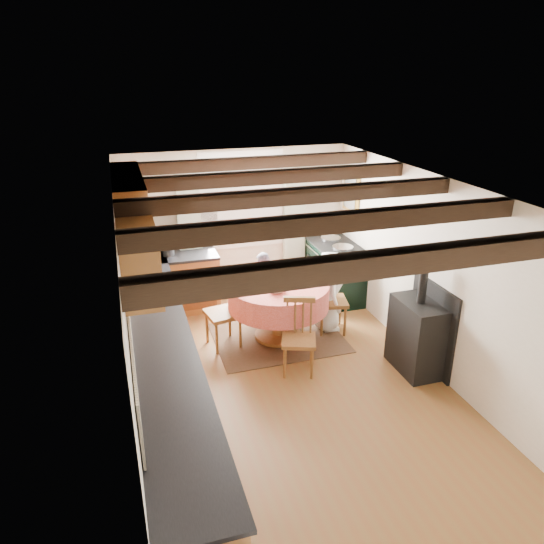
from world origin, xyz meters
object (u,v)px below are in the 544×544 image
object	(u,v)px
chair_near	(299,338)
cup	(279,280)
child_far	(263,286)
chair_right	(332,299)
cast_iron_stove	(419,318)
chair_left	(223,311)
child_right	(328,291)
dining_table	(278,312)
aga_range	(335,272)

from	to	relation	value
chair_near	cup	distance (m)	0.96
child_far	cup	distance (m)	0.72
chair_right	cup	xyz separation A→B (m)	(-0.79, 0.01, 0.38)
chair_right	cast_iron_stove	distance (m)	1.39
chair_left	chair_near	bearing A→B (deg)	29.09
cast_iron_stove	chair_left	bearing A→B (deg)	149.26
chair_near	child_far	distance (m)	1.51
chair_left	child_far	world-z (taller)	child_far
chair_near	chair_right	distance (m)	1.19
chair_right	child_right	world-z (taller)	child_right
chair_left	dining_table	bearing A→B (deg)	76.65
aga_range	child_right	size ratio (longest dim) A/B	0.88
cup	child_far	bearing A→B (deg)	93.78
cast_iron_stove	cup	xyz separation A→B (m)	(-1.38, 1.25, 0.16)
dining_table	cup	size ratio (longest dim) A/B	13.22
chair_near	cup	xyz separation A→B (m)	(0.03, 0.88, 0.40)
cast_iron_stove	child_far	distance (m)	2.37
chair_left	cast_iron_stove	distance (m)	2.52
chair_right	child_far	bearing A→B (deg)	64.71
aga_range	child_far	size ratio (longest dim) A/B	0.97
dining_table	aga_range	distance (m)	1.62
aga_range	child_far	xyz separation A→B (m)	(-1.32, -0.35, 0.06)
chair_right	child_right	distance (m)	0.12
chair_left	aga_range	bearing A→B (deg)	104.39
child_far	child_right	world-z (taller)	child_right
dining_table	chair_right	distance (m)	0.80
dining_table	chair_near	size ratio (longest dim) A/B	1.44
chair_near	child_right	bearing A→B (deg)	70.03
chair_left	chair_right	size ratio (longest dim) A/B	1.03
dining_table	child_far	xyz separation A→B (m)	(-0.03, 0.64, 0.12)
chair_left	aga_range	world-z (taller)	chair_left
dining_table	chair_near	xyz separation A→B (m)	(-0.02, -0.87, 0.06)
chair_right	cast_iron_stove	world-z (taller)	cast_iron_stove
chair_right	chair_left	bearing A→B (deg)	100.91
chair_right	cup	bearing A→B (deg)	101.88
chair_near	chair_right	world-z (taller)	chair_right
dining_table	chair_left	xyz separation A→B (m)	(-0.77, 0.04, 0.10)
dining_table	child_right	size ratio (longest dim) A/B	1.17
chair_near	cup	world-z (taller)	chair_near
dining_table	child_far	bearing A→B (deg)	93.03
chair_near	child_far	size ratio (longest dim) A/B	0.89
chair_near	cast_iron_stove	bearing A→B (deg)	5.10
dining_table	chair_right	size ratio (longest dim) A/B	1.37
aga_range	child_far	distance (m)	1.36
cup	chair_right	bearing A→B (deg)	-0.71
chair_left	child_far	bearing A→B (deg)	118.89
cast_iron_stove	cup	size ratio (longest dim) A/B	13.84
chair_near	chair_left	xyz separation A→B (m)	(-0.75, 0.91, 0.04)
cast_iron_stove	child_right	bearing A→B (deg)	115.36
chair_near	cast_iron_stove	world-z (taller)	cast_iron_stove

